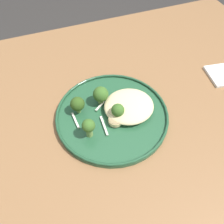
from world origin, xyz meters
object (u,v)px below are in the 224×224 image
(seared_scallop_front_small, at_px, (146,112))
(seared_scallop_large_seared, at_px, (122,109))
(seared_scallop_half_hidden, at_px, (123,95))
(seared_scallop_left_edge, at_px, (135,104))
(seared_scallop_center_golden, at_px, (112,114))
(seared_scallop_rear_pale, at_px, (124,101))
(dinner_plate, at_px, (112,115))
(seared_scallop_on_noodles, at_px, (115,120))
(broccoli_floret_split_head, at_px, (89,127))
(broccoli_floret_rear_charred, at_px, (78,104))
(broccoli_floret_left_leaning, at_px, (101,95))
(broccoli_floret_beside_noodles, at_px, (118,111))

(seared_scallop_front_small, bearing_deg, seared_scallop_large_seared, -27.72)
(seared_scallop_half_hidden, relative_size, seared_scallop_left_edge, 0.95)
(seared_scallop_center_golden, xyz_separation_m, seared_scallop_rear_pale, (-0.04, -0.03, -0.00))
(dinner_plate, xyz_separation_m, seared_scallop_on_noodles, (0.00, 0.03, 0.01))
(dinner_plate, bearing_deg, broccoli_floret_split_head, 28.72)
(broccoli_floret_rear_charred, bearing_deg, seared_scallop_on_noodles, 138.29)
(seared_scallop_large_seared, xyz_separation_m, broccoli_floret_rear_charred, (0.10, -0.04, 0.02))
(seared_scallop_large_seared, height_order, broccoli_floret_rear_charred, broccoli_floret_rear_charred)
(seared_scallop_rear_pale, bearing_deg, broccoli_floret_left_leaning, -24.23)
(seared_scallop_half_hidden, distance_m, seared_scallop_on_noodles, 0.09)
(seared_scallop_left_edge, distance_m, broccoli_floret_rear_charred, 0.15)
(seared_scallop_left_edge, height_order, broccoli_floret_beside_noodles, broccoli_floret_beside_noodles)
(seared_scallop_front_small, bearing_deg, seared_scallop_half_hidden, -66.69)
(seared_scallop_large_seared, distance_m, seared_scallop_front_small, 0.06)
(seared_scallop_left_edge, bearing_deg, seared_scallop_center_golden, 8.12)
(seared_scallop_large_seared, xyz_separation_m, broccoli_floret_beside_noodles, (0.02, 0.01, 0.02))
(dinner_plate, xyz_separation_m, broccoli_floret_rear_charred, (0.08, -0.04, 0.03))
(seared_scallop_large_seared, bearing_deg, seared_scallop_front_small, 152.28)
(dinner_plate, relative_size, broccoli_floret_left_leaning, 5.45)
(seared_scallop_center_golden, bearing_deg, seared_scallop_on_noodles, 90.60)
(broccoli_floret_split_head, xyz_separation_m, broccoli_floret_left_leaning, (-0.06, -0.09, -0.00))
(dinner_plate, xyz_separation_m, seared_scallop_left_edge, (-0.07, -0.00, 0.01))
(dinner_plate, relative_size, seared_scallop_center_golden, 12.79)
(seared_scallop_left_edge, relative_size, seared_scallop_on_noodles, 0.68)
(seared_scallop_half_hidden, distance_m, seared_scallop_left_edge, 0.05)
(seared_scallop_center_golden, distance_m, broccoli_floret_split_head, 0.08)
(seared_scallop_large_seared, height_order, seared_scallop_front_small, seared_scallop_large_seared)
(seared_scallop_on_noodles, distance_m, broccoli_floret_split_head, 0.08)
(seared_scallop_center_golden, bearing_deg, seared_scallop_front_small, 165.06)
(seared_scallop_half_hidden, relative_size, broccoli_floret_left_leaning, 0.42)
(seared_scallop_large_seared, relative_size, seared_scallop_on_noodles, 0.76)
(seared_scallop_left_edge, height_order, broccoli_floret_left_leaning, broccoli_floret_left_leaning)
(seared_scallop_left_edge, relative_size, seared_scallop_rear_pale, 0.74)
(seared_scallop_center_golden, xyz_separation_m, seared_scallop_on_noodles, (-0.00, 0.02, -0.00))
(broccoli_floret_rear_charred, bearing_deg, broccoli_floret_left_leaning, -172.55)
(seared_scallop_large_seared, bearing_deg, seared_scallop_center_golden, 12.76)
(seared_scallop_large_seared, xyz_separation_m, broccoli_floret_split_head, (0.10, 0.04, 0.02))
(seared_scallop_left_edge, xyz_separation_m, broccoli_floret_beside_noodles, (0.06, 0.02, 0.02))
(seared_scallop_large_seared, relative_size, seared_scallop_half_hidden, 1.19)
(seared_scallop_on_noodles, distance_m, broccoli_floret_beside_noodles, 0.03)
(seared_scallop_half_hidden, distance_m, seared_scallop_rear_pale, 0.02)
(seared_scallop_half_hidden, xyz_separation_m, seared_scallop_on_noodles, (0.05, 0.07, 0.00))
(dinner_plate, distance_m, seared_scallop_half_hidden, 0.07)
(broccoli_floret_beside_noodles, bearing_deg, broccoli_floret_split_head, 15.85)
(seared_scallop_center_golden, xyz_separation_m, broccoli_floret_beside_noodles, (-0.01, 0.01, 0.02))
(seared_scallop_center_golden, bearing_deg, seared_scallop_rear_pale, -144.56)
(broccoli_floret_rear_charred, bearing_deg, seared_scallop_front_small, 156.27)
(dinner_plate, distance_m, broccoli_floret_left_leaning, 0.06)
(seared_scallop_front_small, distance_m, broccoli_floret_split_head, 0.16)
(seared_scallop_on_noodles, bearing_deg, seared_scallop_large_seared, -136.67)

